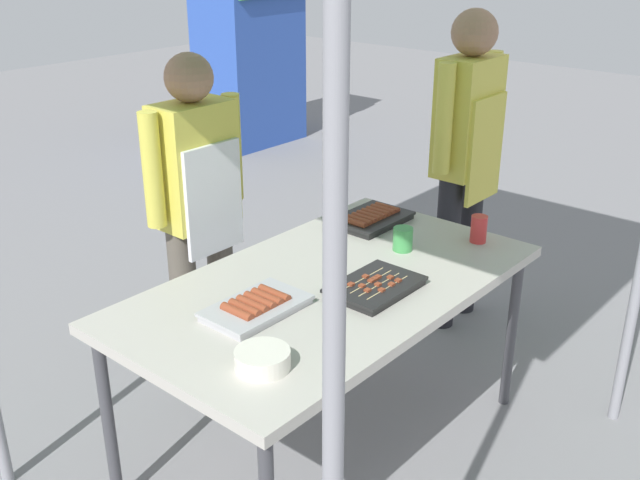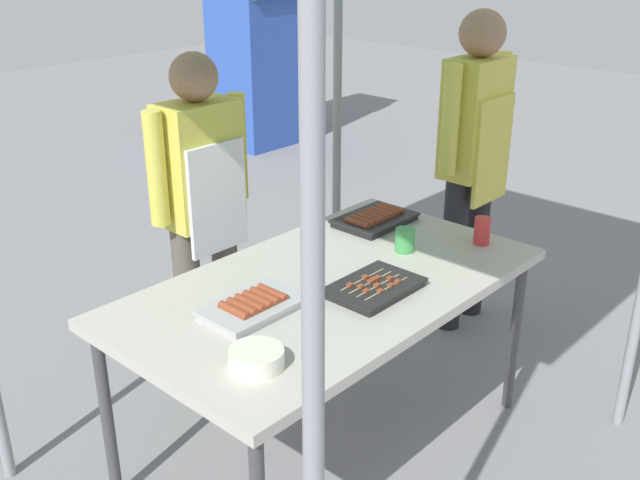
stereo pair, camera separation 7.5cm
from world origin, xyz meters
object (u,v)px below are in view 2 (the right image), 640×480
(tray_grilled_sausages, at_px, (254,306))
(tray_meat_skewers, at_px, (374,287))
(customer_nearby, at_px, (474,148))
(drink_cup_by_wok, at_px, (405,240))
(drink_cup_near_edge, at_px, (482,231))
(vendor_woman, at_px, (202,196))
(tray_pork_links, at_px, (375,219))
(neighbor_stall_left, at_px, (264,39))
(condiment_bowl, at_px, (256,358))
(stall_table, at_px, (330,294))

(tray_grilled_sausages, relative_size, tray_meat_skewers, 1.06)
(tray_meat_skewers, bearing_deg, customer_nearby, 16.55)
(tray_grilled_sausages, height_order, drink_cup_by_wok, drink_cup_by_wok)
(drink_cup_near_edge, height_order, drink_cup_by_wok, drink_cup_near_edge)
(drink_cup_by_wok, bearing_deg, vendor_woman, 111.75)
(tray_pork_links, bearing_deg, neighbor_stall_left, 52.98)
(condiment_bowl, xyz_separation_m, drink_cup_near_edge, (1.25, -0.01, 0.03))
(vendor_woman, height_order, customer_nearby, customer_nearby)
(tray_meat_skewers, height_order, customer_nearby, customer_nearby)
(vendor_woman, distance_m, customer_nearby, 1.35)
(tray_pork_links, bearing_deg, tray_meat_skewers, -141.73)
(tray_grilled_sausages, relative_size, drink_cup_near_edge, 3.15)
(tray_grilled_sausages, distance_m, vendor_woman, 0.88)
(customer_nearby, xyz_separation_m, neighbor_stall_left, (1.79, 3.36, 0.02))
(stall_table, height_order, vendor_woman, vendor_woman)
(condiment_bowl, relative_size, drink_cup_by_wok, 1.75)
(tray_grilled_sausages, bearing_deg, drink_cup_near_edge, -14.35)
(tray_pork_links, relative_size, vendor_woman, 0.23)
(tray_grilled_sausages, bearing_deg, customer_nearby, 5.55)
(neighbor_stall_left, bearing_deg, customer_nearby, -118.02)
(condiment_bowl, bearing_deg, tray_grilled_sausages, 48.25)
(drink_cup_by_wok, bearing_deg, condiment_bowl, -169.54)
(tray_meat_skewers, distance_m, neighbor_stall_left, 4.80)
(stall_table, bearing_deg, customer_nearby, 8.65)
(stall_table, relative_size, customer_nearby, 1.00)
(stall_table, distance_m, neighbor_stall_left, 4.70)
(tray_grilled_sausages, xyz_separation_m, condiment_bowl, (-0.23, -0.26, 0.01))
(tray_pork_links, relative_size, drink_cup_by_wok, 3.61)
(tray_grilled_sausages, height_order, tray_pork_links, tray_grilled_sausages)
(tray_grilled_sausages, relative_size, condiment_bowl, 2.13)
(customer_nearby, bearing_deg, drink_cup_by_wok, -165.05)
(drink_cup_by_wok, bearing_deg, tray_meat_skewers, -159.75)
(condiment_bowl, xyz_separation_m, vendor_woman, (0.64, 1.02, 0.09))
(stall_table, height_order, drink_cup_by_wok, drink_cup_by_wok)
(condiment_bowl, distance_m, neighbor_stall_left, 5.24)
(customer_nearby, height_order, neighbor_stall_left, neighbor_stall_left)
(tray_meat_skewers, xyz_separation_m, vendor_woman, (0.03, 0.98, 0.10))
(customer_nearby, bearing_deg, tray_grilled_sausages, -174.45)
(tray_meat_skewers, bearing_deg, condiment_bowl, -175.65)
(stall_table, height_order, drink_cup_near_edge, drink_cup_near_edge)
(vendor_woman, bearing_deg, condiment_bowl, 57.99)
(customer_nearby, bearing_deg, stall_table, -171.35)
(tray_grilled_sausages, relative_size, drink_cup_by_wok, 3.73)
(condiment_bowl, height_order, neighbor_stall_left, neighbor_stall_left)
(tray_meat_skewers, bearing_deg, drink_cup_by_wok, 20.25)
(tray_grilled_sausages, height_order, tray_meat_skewers, tray_grilled_sausages)
(stall_table, height_order, tray_meat_skewers, tray_meat_skewers)
(tray_pork_links, bearing_deg, customer_nearby, -3.30)
(drink_cup_near_edge, xyz_separation_m, customer_nearby, (0.60, 0.42, 0.14))
(tray_grilled_sausages, bearing_deg, condiment_bowl, -131.75)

